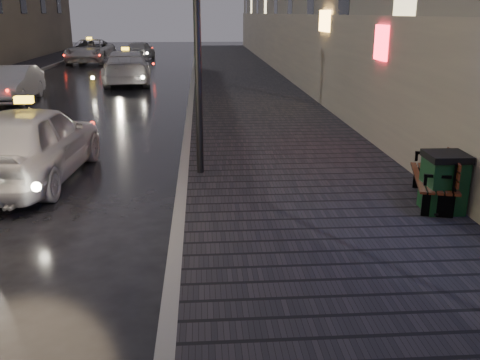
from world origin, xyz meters
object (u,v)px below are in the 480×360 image
at_px(lamp_far, 199,8).
at_px(car_left_mid, 13,84).
at_px(taxi_near, 29,143).
at_px(taxi_mid, 126,67).
at_px(trash_bin, 444,182).
at_px(lamp_near, 197,0).
at_px(taxi_far, 90,51).
at_px(bench, 438,176).
at_px(car_far, 140,50).

height_order(lamp_far, car_left_mid, lamp_far).
height_order(lamp_far, taxi_near, lamp_far).
height_order(car_left_mid, taxi_mid, taxi_mid).
bearing_deg(trash_bin, taxi_near, 161.95).
bearing_deg(lamp_near, taxi_far, 105.21).
bearing_deg(taxi_far, taxi_near, -79.72).
relative_size(bench, car_left_mid, 0.47).
height_order(taxi_near, car_far, taxi_near).
xyz_separation_m(taxi_mid, taxi_far, (-3.94, 11.68, -0.01)).
height_order(bench, car_left_mid, car_left_mid).
relative_size(trash_bin, taxi_near, 0.21).
relative_size(lamp_near, taxi_near, 1.14).
height_order(lamp_far, taxi_far, lamp_far).
bearing_deg(car_left_mid, trash_bin, -50.94).
height_order(lamp_far, bench, lamp_far).
distance_m(taxi_near, car_far, 29.17).
distance_m(lamp_near, car_left_mid, 13.02).
bearing_deg(bench, car_far, 121.32).
bearing_deg(trash_bin, taxi_far, 112.57).
distance_m(taxi_near, taxi_far, 27.46).
bearing_deg(trash_bin, lamp_far, 103.72).
height_order(trash_bin, car_left_mid, car_left_mid).
height_order(lamp_near, taxi_far, lamp_near).
height_order(trash_bin, car_far, car_far).
xyz_separation_m(car_left_mid, car_far, (2.82, 18.75, 0.01)).
distance_m(lamp_far, car_far, 14.24).
distance_m(lamp_near, car_far, 29.73).
height_order(trash_bin, taxi_far, taxi_far).
relative_size(taxi_near, car_far, 1.17).
bearing_deg(lamp_far, taxi_far, 123.33).
relative_size(taxi_far, car_far, 1.40).
relative_size(lamp_far, taxi_mid, 0.97).
xyz_separation_m(taxi_near, taxi_mid, (-0.09, 15.49, -0.00)).
relative_size(taxi_mid, car_far, 1.36).
bearing_deg(trash_bin, taxi_mid, 113.98).
bearing_deg(trash_bin, car_left_mid, 131.99).
bearing_deg(taxi_far, lamp_near, -72.94).
distance_m(car_left_mid, car_far, 18.96).
height_order(lamp_near, bench, lamp_near).
relative_size(trash_bin, taxi_mid, 0.18).
height_order(lamp_near, car_left_mid, lamp_near).
distance_m(trash_bin, taxi_far, 31.89).
relative_size(lamp_near, taxi_far, 0.95).
height_order(bench, taxi_near, taxi_near).
distance_m(lamp_far, car_left_mid, 9.41).
relative_size(bench, taxi_near, 0.40).
bearing_deg(car_far, lamp_far, 114.43).
bearing_deg(car_left_mid, car_far, 80.18).
xyz_separation_m(lamp_near, bench, (4.04, -2.09, -2.88)).
relative_size(taxi_near, car_left_mid, 1.15).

